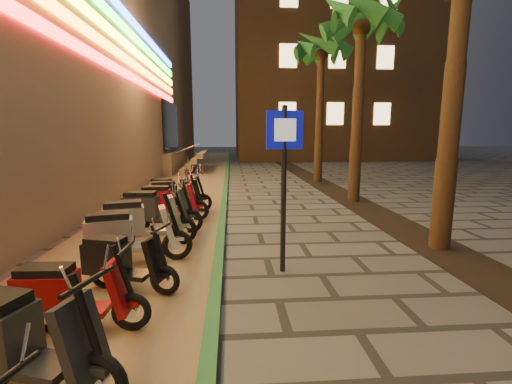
{
  "coord_description": "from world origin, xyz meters",
  "views": [
    {
      "loc": [
        -0.65,
        -4.45,
        2.31
      ],
      "look_at": [
        -0.17,
        2.1,
        1.2
      ],
      "focal_mm": 24.0,
      "sensor_mm": 36.0,
      "label": 1
    }
  ],
  "objects": [
    {
      "name": "ground",
      "position": [
        0.0,
        0.0,
        0.0
      ],
      "size": [
        120.0,
        120.0,
        0.0
      ],
      "primitive_type": "plane",
      "color": "#474442",
      "rests_on": "ground"
    },
    {
      "name": "palm_d",
      "position": [
        3.6,
        12.0,
        5.94
      ],
      "size": [
        2.97,
        3.02,
        7.16
      ],
      "color": "#472D19",
      "rests_on": "ground"
    },
    {
      "name": "parking_strip",
      "position": [
        -2.6,
        10.0,
        0.01
      ],
      "size": [
        3.4,
        60.0,
        0.01
      ],
      "primitive_type": "cube",
      "color": "#8C7251",
      "rests_on": "ground"
    },
    {
      "name": "scooter_6",
      "position": [
        -2.52,
        2.41,
        0.57
      ],
      "size": [
        1.85,
        0.93,
        1.31
      ],
      "rotation": [
        0.0,
        0.0,
        0.27
      ],
      "color": "black",
      "rests_on": "ground"
    },
    {
      "name": "scooter_4",
      "position": [
        -2.3,
        0.49,
        0.46
      ],
      "size": [
        1.48,
        0.78,
        1.05
      ],
      "rotation": [
        0.0,
        0.0,
        -0.3
      ],
      "color": "black",
      "rests_on": "ground"
    },
    {
      "name": "scooter_7",
      "position": [
        -2.49,
        3.53,
        0.56
      ],
      "size": [
        1.84,
        0.64,
        1.29
      ],
      "rotation": [
        0.0,
        0.0,
        -0.05
      ],
      "color": "black",
      "rests_on": "ground"
    },
    {
      "name": "scooter_10",
      "position": [
        -2.68,
        6.7,
        0.5
      ],
      "size": [
        1.61,
        0.85,
        1.14
      ],
      "rotation": [
        0.0,
        0.0,
        -0.3
      ],
      "color": "black",
      "rests_on": "ground"
    },
    {
      "name": "scooter_3",
      "position": [
        -2.56,
        -0.58,
        0.46
      ],
      "size": [
        1.51,
        0.53,
        1.07
      ],
      "rotation": [
        0.0,
        0.0,
        -0.03
      ],
      "color": "black",
      "rests_on": "ground"
    },
    {
      "name": "scooter_5",
      "position": [
        -2.5,
        1.5,
        0.56
      ],
      "size": [
        1.81,
        0.88,
        1.28
      ],
      "rotation": [
        0.0,
        0.0,
        0.25
      ],
      "color": "black",
      "rests_on": "ground"
    },
    {
      "name": "scooter_8",
      "position": [
        -2.38,
        4.65,
        0.54
      ],
      "size": [
        1.77,
        0.62,
        1.25
      ],
      "rotation": [
        0.0,
        0.0,
        0.03
      ],
      "color": "black",
      "rests_on": "ground"
    },
    {
      "name": "apartment_block",
      "position": [
        9.0,
        32.0,
        12.5
      ],
      "size": [
        18.0,
        16.06,
        25.0
      ],
      "color": "brown",
      "rests_on": "ground"
    },
    {
      "name": "planting_strip",
      "position": [
        3.6,
        5.0,
        0.01
      ],
      "size": [
        1.2,
        40.0,
        0.02
      ],
      "primitive_type": "cube",
      "color": "black",
      "rests_on": "ground"
    },
    {
      "name": "palm_c",
      "position": [
        3.6,
        7.0,
        5.73
      ],
      "size": [
        2.97,
        3.02,
        6.91
      ],
      "color": "#472D19",
      "rests_on": "ground"
    },
    {
      "name": "pedestrian_sign",
      "position": [
        0.21,
        1.05,
        1.79
      ],
      "size": [
        0.61,
        0.13,
        2.77
      ],
      "rotation": [
        0.0,
        0.0,
        0.17
      ],
      "color": "black",
      "rests_on": "ground"
    },
    {
      "name": "scooter_2",
      "position": [
        -2.55,
        -1.56,
        0.52
      ],
      "size": [
        1.7,
        0.9,
        1.21
      ],
      "rotation": [
        0.0,
        0.0,
        -0.3
      ],
      "color": "black",
      "rests_on": "ground"
    },
    {
      "name": "scooter_9",
      "position": [
        -2.34,
        5.53,
        0.55
      ],
      "size": [
        1.79,
        0.82,
        1.26
      ],
      "rotation": [
        0.0,
        0.0,
        0.21
      ],
      "color": "black",
      "rests_on": "ground"
    },
    {
      "name": "green_curb",
      "position": [
        -0.9,
        10.0,
        0.05
      ],
      "size": [
        0.18,
        60.0,
        0.1
      ],
      "primitive_type": "cube",
      "color": "#286C35",
      "rests_on": "ground"
    }
  ]
}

